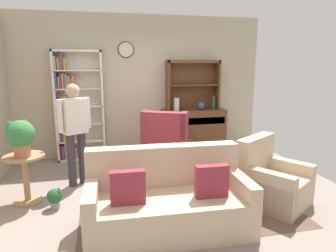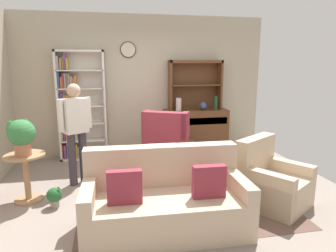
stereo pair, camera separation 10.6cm
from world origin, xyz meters
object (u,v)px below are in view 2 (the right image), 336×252
(sideboard_hutch, at_px, (195,78))
(plant_stand, at_px, (26,172))
(bookshelf, at_px, (78,107))
(vase_round, at_px, (203,106))
(bottle_wine, at_px, (216,103))
(potted_plant_large, at_px, (21,135))
(sideboard, at_px, (196,129))
(vase_tall, at_px, (179,104))
(person_reading, at_px, (76,127))
(coffee_table, at_px, (153,172))
(potted_plant_small, at_px, (55,196))
(armchair_floral, at_px, (271,184))
(wingback_chair, at_px, (168,147))
(book_stack, at_px, (161,165))
(couch_floral, at_px, (165,202))

(sideboard_hutch, height_order, plant_stand, sideboard_hutch)
(bookshelf, relative_size, vase_round, 12.35)
(bottle_wine, bearing_deg, potted_plant_large, -152.69)
(sideboard, distance_m, sideboard_hutch, 1.06)
(vase_tall, xyz_separation_m, person_reading, (-1.88, -1.17, -0.14))
(sideboard_hutch, xyz_separation_m, coffee_table, (-1.20, -2.02, -1.21))
(plant_stand, bearing_deg, person_reading, 38.08)
(potted_plant_small, bearing_deg, armchair_floral, -9.76)
(vase_round, distance_m, plant_stand, 3.51)
(armchair_floral, height_order, wingback_chair, wingback_chair)
(vase_tall, relative_size, book_stack, 1.26)
(couch_floral, distance_m, wingback_chair, 2.06)
(book_stack, bearing_deg, vase_tall, 69.38)
(couch_floral, distance_m, coffee_table, 0.89)
(wingback_chair, height_order, person_reading, person_reading)
(bookshelf, bearing_deg, sideboard_hutch, 0.61)
(sideboard, distance_m, bottle_wine, 0.68)
(wingback_chair, bearing_deg, person_reading, -163.26)
(plant_stand, height_order, coffee_table, plant_stand)
(wingback_chair, bearing_deg, vase_round, 39.45)
(couch_floral, relative_size, plant_stand, 2.77)
(sideboard, height_order, plant_stand, sideboard)
(vase_tall, xyz_separation_m, book_stack, (-0.70, -1.86, -0.60))
(sideboard_hutch, xyz_separation_m, vase_round, (0.13, -0.18, -0.55))
(sideboard, bearing_deg, couch_floral, -113.06)
(sideboard_hutch, relative_size, wingback_chair, 1.03)
(sideboard, xyz_separation_m, vase_tall, (-0.39, -0.08, 0.54))
(bottle_wine, distance_m, person_reading, 2.90)
(potted_plant_large, bearing_deg, coffee_table, -3.92)
(bookshelf, xyz_separation_m, person_reading, (0.08, -1.33, -0.12))
(sideboard, distance_m, plant_stand, 3.38)
(plant_stand, bearing_deg, potted_plant_small, -35.50)
(armchair_floral, bearing_deg, potted_plant_large, 167.53)
(sideboard, xyz_separation_m, potted_plant_large, (-2.90, -1.79, 0.44))
(potted_plant_large, distance_m, person_reading, 0.84)
(sideboard_hutch, bearing_deg, couch_floral, -112.28)
(bottle_wine, distance_m, coffee_table, 2.51)
(bookshelf, xyz_separation_m, couch_floral, (1.15, -2.88, -0.72))
(potted_plant_small, bearing_deg, bookshelf, 85.46)
(armchair_floral, bearing_deg, bottle_wine, 87.77)
(book_stack, bearing_deg, potted_plant_large, 175.35)
(potted_plant_large, bearing_deg, vase_round, 29.60)
(vase_round, bearing_deg, sideboard_hutch, 126.48)
(bookshelf, xyz_separation_m, sideboard, (2.34, -0.08, -0.52))
(vase_tall, relative_size, coffee_table, 0.32)
(bottle_wine, height_order, couch_floral, bottle_wine)
(bottle_wine, relative_size, coffee_table, 0.35)
(couch_floral, xyz_separation_m, wingback_chair, (0.44, 2.01, 0.07))
(bookshelf, height_order, sideboard, bookshelf)
(book_stack, bearing_deg, armchair_floral, -22.01)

